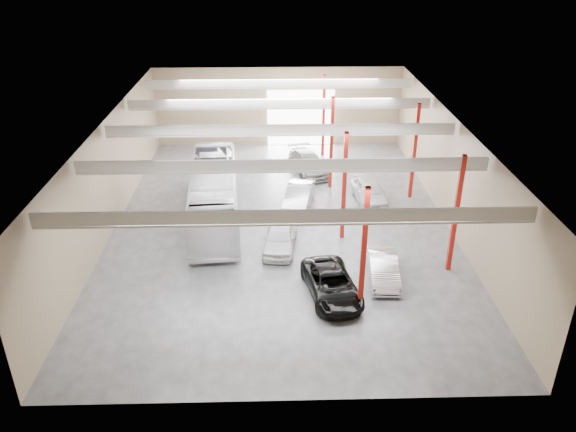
{
  "coord_description": "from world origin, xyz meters",
  "views": [
    {
      "loc": [
        -0.51,
        -33.35,
        17.29
      ],
      "look_at": [
        0.33,
        -3.31,
        2.2
      ],
      "focal_mm": 35.0,
      "sensor_mm": 36.0,
      "label": 1
    }
  ],
  "objects_px": {
    "black_sedan": "(332,284)",
    "car_right_far": "(369,191)",
    "car_right_near": "(383,267)",
    "coach_bus": "(214,194)",
    "car_row_c": "(308,163)",
    "car_row_a": "(280,237)",
    "car_row_b": "(299,196)"
  },
  "relations": [
    {
      "from": "black_sedan",
      "to": "car_row_a",
      "type": "height_order",
      "value": "car_row_a"
    },
    {
      "from": "coach_bus",
      "to": "car_row_b",
      "type": "relative_size",
      "value": 2.71
    },
    {
      "from": "black_sedan",
      "to": "car_right_near",
      "type": "distance_m",
      "value": 3.42
    },
    {
      "from": "car_row_b",
      "to": "car_right_far",
      "type": "relative_size",
      "value": 0.99
    },
    {
      "from": "black_sedan",
      "to": "car_right_far",
      "type": "relative_size",
      "value": 1.08
    },
    {
      "from": "car_row_b",
      "to": "car_row_c",
      "type": "relative_size",
      "value": 0.87
    },
    {
      "from": "car_row_b",
      "to": "car_row_c",
      "type": "distance_m",
      "value": 6.54
    },
    {
      "from": "car_row_a",
      "to": "car_right_far",
      "type": "distance_m",
      "value": 9.24
    },
    {
      "from": "coach_bus",
      "to": "car_right_near",
      "type": "xyz_separation_m",
      "value": [
        10.01,
        -7.73,
        -1.08
      ]
    },
    {
      "from": "car_row_a",
      "to": "car_right_far",
      "type": "bearing_deg",
      "value": 51.43
    },
    {
      "from": "car_row_c",
      "to": "car_right_near",
      "type": "height_order",
      "value": "car_row_c"
    },
    {
      "from": "coach_bus",
      "to": "car_row_c",
      "type": "relative_size",
      "value": 2.36
    },
    {
      "from": "car_row_b",
      "to": "car_right_near",
      "type": "xyz_separation_m",
      "value": [
        4.26,
        -9.43,
        -0.06
      ]
    },
    {
      "from": "coach_bus",
      "to": "car_row_a",
      "type": "relative_size",
      "value": 2.81
    },
    {
      "from": "car_row_a",
      "to": "car_right_far",
      "type": "height_order",
      "value": "car_right_far"
    },
    {
      "from": "car_row_c",
      "to": "car_right_far",
      "type": "bearing_deg",
      "value": -69.48
    },
    {
      "from": "coach_bus",
      "to": "black_sedan",
      "type": "relative_size",
      "value": 2.48
    },
    {
      "from": "coach_bus",
      "to": "car_row_c",
      "type": "bearing_deg",
      "value": 45.6
    },
    {
      "from": "car_right_far",
      "to": "car_right_near",
      "type": "bearing_deg",
      "value": -98.95
    },
    {
      "from": "car_right_near",
      "to": "car_row_b",
      "type": "bearing_deg",
      "value": 117.23
    },
    {
      "from": "black_sedan",
      "to": "car_right_near",
      "type": "bearing_deg",
      "value": 18.37
    },
    {
      "from": "car_row_c",
      "to": "black_sedan",
      "type": "bearing_deg",
      "value": -103.9
    },
    {
      "from": "car_row_b",
      "to": "car_right_far",
      "type": "height_order",
      "value": "car_right_far"
    },
    {
      "from": "car_row_b",
      "to": "car_row_c",
      "type": "bearing_deg",
      "value": 92.86
    },
    {
      "from": "black_sedan",
      "to": "car_row_b",
      "type": "height_order",
      "value": "car_row_b"
    },
    {
      "from": "car_row_a",
      "to": "car_right_far",
      "type": "relative_size",
      "value": 0.95
    },
    {
      "from": "car_row_a",
      "to": "car_right_near",
      "type": "xyz_separation_m",
      "value": [
        5.68,
        -3.57,
        -0.05
      ]
    },
    {
      "from": "black_sedan",
      "to": "car_row_b",
      "type": "relative_size",
      "value": 1.09
    },
    {
      "from": "black_sedan",
      "to": "car_row_c",
      "type": "distance_m",
      "value": 17.51
    },
    {
      "from": "black_sedan",
      "to": "car_row_c",
      "type": "xyz_separation_m",
      "value": [
        -0.2,
        17.51,
        0.07
      ]
    },
    {
      "from": "car_right_far",
      "to": "coach_bus",
      "type": "bearing_deg",
      "value": -171.77
    },
    {
      "from": "car_row_c",
      "to": "car_right_near",
      "type": "relative_size",
      "value": 1.24
    }
  ]
}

